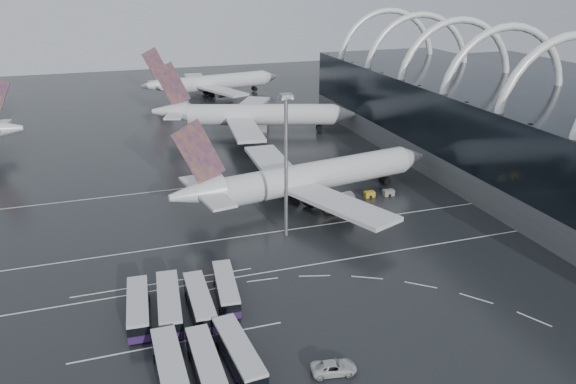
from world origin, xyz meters
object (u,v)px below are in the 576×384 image
object	(u,v)px
airliner_main	(306,179)
gse_cart_belly_e	(326,183)
bus_row_near_a	(138,308)
gse_cart_belly_d	(388,193)
floodlight_mast	(286,150)
bus_row_near_b	(169,304)
bus_row_far_b	(207,365)
bus_row_near_d	(226,288)
airliner_gate_b	(251,115)
van_curve_a	(334,367)
bus_row_near_c	(200,301)
bus_row_far_a	(171,370)
gse_cart_belly_b	(369,174)
gse_cart_belly_a	(369,194)
gse_cart_belly_c	(329,208)
airliner_gate_c	(211,83)
bus_row_far_c	(239,354)

from	to	relation	value
airliner_main	gse_cart_belly_e	bearing A→B (deg)	34.28
airliner_main	bus_row_near_a	size ratio (longest dim) A/B	4.66
gse_cart_belly_d	floodlight_mast	bearing A→B (deg)	-156.94
bus_row_near_b	bus_row_far_b	distance (m)	14.89
bus_row_near_a	bus_row_near_d	bearing A→B (deg)	-80.24
floodlight_mast	airliner_main	bearing A→B (deg)	57.43
airliner_gate_b	bus_row_far_b	world-z (taller)	airliner_gate_b
gse_cart_belly_d	gse_cart_belly_e	xyz separation A→B (m)	(-10.46, 10.12, -0.07)
van_curve_a	bus_row_near_b	bearing A→B (deg)	51.95
bus_row_near_d	floodlight_mast	xyz separation A→B (m)	(15.14, 17.48, 14.82)
bus_row_near_b	floodlight_mast	distance (m)	33.88
airliner_main	bus_row_near_c	size ratio (longest dim) A/B	4.74
bus_row_far_a	bus_row_far_b	world-z (taller)	bus_row_far_a
bus_row_near_b	bus_row_far_b	bearing A→B (deg)	-165.57
bus_row_far_a	floodlight_mast	xyz separation A→B (m)	(25.34, 33.58, 14.67)
gse_cart_belly_b	gse_cart_belly_e	distance (m)	12.31
bus_row_near_d	van_curve_a	xyz separation A→B (m)	(8.68, -20.52, -0.91)
bus_row_near_a	gse_cart_belly_e	distance (m)	60.27
gse_cart_belly_a	gse_cart_belly_d	world-z (taller)	gse_cart_belly_d
bus_row_near_b	bus_row_far_b	size ratio (longest dim) A/B	1.09
bus_row_near_b	gse_cart_belly_c	bearing A→B (deg)	-47.69
bus_row_far_a	gse_cart_belly_b	world-z (taller)	bus_row_far_a
gse_cart_belly_c	gse_cart_belly_d	xyz separation A→B (m)	(15.27, 3.41, 0.06)
van_curve_a	gse_cart_belly_c	size ratio (longest dim) A/B	2.60
airliner_gate_b	airliner_gate_c	size ratio (longest dim) A/B	1.07
bus_row_near_c	gse_cart_belly_e	world-z (taller)	bus_row_near_c
airliner_gate_c	bus_row_near_a	size ratio (longest dim) A/B	4.29
airliner_gate_b	bus_row_far_b	size ratio (longest dim) A/B	4.67
bus_row_near_a	gse_cart_belly_b	bearing A→B (deg)	-48.71
gse_cart_belly_c	gse_cart_belly_d	world-z (taller)	gse_cart_belly_d
airliner_gate_c	gse_cart_belly_d	xyz separation A→B (m)	(16.23, -114.88, -4.34)
bus_row_far_b	floodlight_mast	bearing A→B (deg)	-32.68
airliner_main	bus_row_far_b	world-z (taller)	airliner_main
gse_cart_belly_e	airliner_gate_c	bearing A→B (deg)	93.16
airliner_gate_b	gse_cart_belly_e	size ratio (longest dim) A/B	27.93
airliner_gate_c	gse_cart_belly_b	bearing A→B (deg)	-90.44
bus_row_far_c	airliner_gate_c	bearing A→B (deg)	-14.71
airliner_gate_c	bus_row_far_b	bearing A→B (deg)	-111.66
van_curve_a	gse_cart_belly_e	world-z (taller)	van_curve_a
bus_row_near_b	gse_cart_belly_a	size ratio (longest dim) A/B	6.19
gse_cart_belly_b	gse_cart_belly_d	world-z (taller)	gse_cart_belly_d
bus_row_near_c	gse_cart_belly_a	bearing A→B (deg)	-52.11
bus_row_far_c	floodlight_mast	size ratio (longest dim) A/B	0.51
bus_row_near_b	bus_row_near_c	xyz separation A→B (m)	(4.19, -0.63, -0.12)
airliner_gate_c	bus_row_near_c	bearing A→B (deg)	-112.09
airliner_gate_c	van_curve_a	size ratio (longest dim) A/B	10.01
gse_cart_belly_c	gse_cart_belly_d	distance (m)	15.65
floodlight_mast	gse_cart_belly_d	distance (m)	33.55
gse_cart_belly_b	bus_row_near_c	bearing A→B (deg)	-137.49
bus_row_near_c	gse_cart_belly_b	bearing A→B (deg)	-46.69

